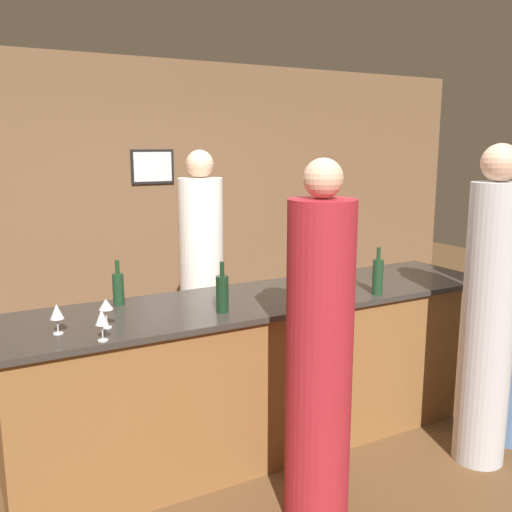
# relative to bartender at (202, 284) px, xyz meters

# --- Properties ---
(ground_plane) EXTENTS (14.00, 14.00, 0.00)m
(ground_plane) POSITION_rel_bartender_xyz_m (0.07, -0.90, -0.90)
(ground_plane) COLOR brown
(back_wall) EXTENTS (8.00, 0.08, 2.80)m
(back_wall) POSITION_rel_bartender_xyz_m (0.08, 1.60, 0.50)
(back_wall) COLOR brown
(back_wall) RESTS_ON ground_plane
(bar_counter) EXTENTS (3.34, 0.80, 1.00)m
(bar_counter) POSITION_rel_bartender_xyz_m (0.07, -0.90, -0.40)
(bar_counter) COLOR brown
(bar_counter) RESTS_ON ground_plane
(bartender) EXTENTS (0.34, 0.34, 1.93)m
(bartender) POSITION_rel_bartender_xyz_m (0.00, 0.00, 0.00)
(bartender) COLOR silver
(bartender) RESTS_ON ground_plane
(guest_1) EXTENTS (0.34, 0.34, 1.90)m
(guest_1) POSITION_rel_bartender_xyz_m (-0.09, -1.73, -0.01)
(guest_1) COLOR maroon
(guest_1) RESTS_ON ground_plane
(guest_2) EXTENTS (0.31, 0.31, 1.97)m
(guest_2) POSITION_rel_bartender_xyz_m (1.13, -1.75, 0.03)
(guest_2) COLOR #B2B2B7
(guest_2) RESTS_ON ground_plane
(wine_bottle_0) EXTENTS (0.07, 0.07, 0.31)m
(wine_bottle_0) POSITION_rel_bartender_xyz_m (0.73, -1.20, 0.22)
(wine_bottle_0) COLOR #19381E
(wine_bottle_0) RESTS_ON bar_counter
(wine_bottle_1) EXTENTS (0.07, 0.07, 0.30)m
(wine_bottle_1) POSITION_rel_bartender_xyz_m (-0.33, -1.08, 0.22)
(wine_bottle_1) COLOR black
(wine_bottle_1) RESTS_ON bar_counter
(wine_bottle_2) EXTENTS (0.07, 0.07, 0.28)m
(wine_bottle_2) POSITION_rel_bartender_xyz_m (-0.82, -0.64, 0.21)
(wine_bottle_2) COLOR #19381E
(wine_bottle_2) RESTS_ON bar_counter
(wine_glass_0) EXTENTS (0.08, 0.08, 0.16)m
(wine_glass_0) POSITION_rel_bartender_xyz_m (-1.00, -1.05, 0.23)
(wine_glass_0) COLOR silver
(wine_glass_0) RESTS_ON bar_counter
(wine_glass_1) EXTENTS (0.07, 0.07, 0.16)m
(wine_glass_1) POSITION_rel_bartender_xyz_m (-1.24, -1.03, 0.22)
(wine_glass_1) COLOR silver
(wine_glass_1) RESTS_ON bar_counter
(wine_glass_2) EXTENTS (0.07, 0.07, 0.16)m
(wine_glass_2) POSITION_rel_bartender_xyz_m (-1.07, -1.25, 0.22)
(wine_glass_2) COLOR silver
(wine_glass_2) RESTS_ON bar_counter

